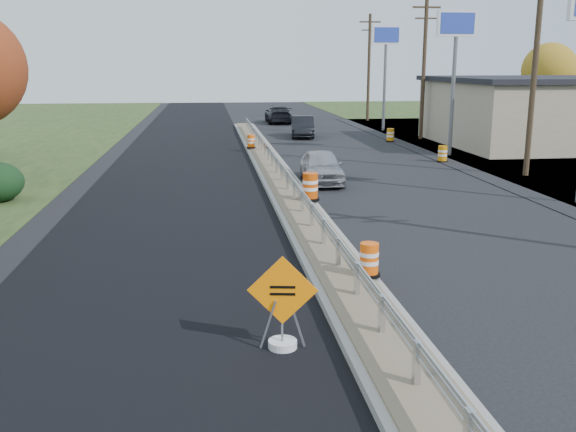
{
  "coord_description": "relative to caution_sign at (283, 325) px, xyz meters",
  "views": [
    {
      "loc": [
        -3.09,
        -18.71,
        5.02
      ],
      "look_at": [
        -1.02,
        -2.27,
        1.1
      ],
      "focal_mm": 40.0,
      "sensor_mm": 36.0,
      "label": 1
    }
  ],
  "objects": [
    {
      "name": "utility_pole_north",
      "position": [
        13.34,
        47.01,
        4.49
      ],
      "size": [
        1.9,
        0.26,
        9.4
      ],
      "color": "#473523",
      "rests_on": "ground"
    },
    {
      "name": "utility_pole_nmid",
      "position": [
        13.34,
        32.01,
        4.49
      ],
      "size": [
        1.9,
        0.26,
        9.4
      ],
      "color": "#473523",
      "rests_on": "ground"
    },
    {
      "name": "barrel_shoulder_near",
      "position": [
        11.04,
        21.63,
        -0.03
      ],
      "size": [
        0.59,
        0.59,
        0.86
      ],
      "color": "black",
      "rests_on": "ground"
    },
    {
      "name": "car_dark_mid",
      "position": [
        5.48,
        34.46,
        0.29
      ],
      "size": [
        2.09,
        4.61,
        1.47
      ],
      "primitive_type": "imported",
      "rotation": [
        0.0,
        0.0,
        -0.12
      ],
      "color": "black",
      "rests_on": "ground"
    },
    {
      "name": "guardrail",
      "position": [
        1.84,
        17.01,
        0.28
      ],
      "size": [
        0.1,
        46.15,
        0.72
      ],
      "color": "silver",
      "rests_on": "median"
    },
    {
      "name": "barrel_median_far",
      "position": [
        1.29,
        26.88,
        0.16
      ],
      "size": [
        0.53,
        0.53,
        0.78
      ],
      "color": "black",
      "rests_on": "median"
    },
    {
      "name": "caution_sign",
      "position": [
        0.0,
        0.0,
        0.0
      ],
      "size": [
        1.26,
        0.53,
        1.74
      ],
      "rotation": [
        0.0,
        0.0,
        -0.15
      ],
      "color": "white",
      "rests_on": "ground"
    },
    {
      "name": "barrel_median_mid",
      "position": [
        2.39,
        11.75,
        0.27
      ],
      "size": [
        0.68,
        0.68,
        1.0
      ],
      "color": "black",
      "rests_on": "median"
    },
    {
      "name": "tree_far_yellow",
      "position": [
        27.84,
        42.01,
        4.09
      ],
      "size": [
        4.62,
        4.62,
        6.86
      ],
      "color": "#473523",
      "rests_on": "ground"
    },
    {
      "name": "pylon_sign_mid",
      "position": [
        12.34,
        24.01,
        6.03
      ],
      "size": [
        2.2,
        0.3,
        7.9
      ],
      "color": "slate",
      "rests_on": "ground"
    },
    {
      "name": "median",
      "position": [
        1.84,
        16.01,
        -0.33
      ],
      "size": [
        1.6,
        55.0,
        0.23
      ],
      "color": "gray",
      "rests_on": "ground"
    },
    {
      "name": "pylon_sign_north",
      "position": [
        12.34,
        38.01,
        6.03
      ],
      "size": [
        2.2,
        0.3,
        7.9
      ],
      "color": "slate",
      "rests_on": "ground"
    },
    {
      "name": "car_silver",
      "position": [
        3.64,
        16.44,
        0.27
      ],
      "size": [
        1.91,
        4.26,
        1.42
      ],
      "primitive_type": "imported",
      "rotation": [
        0.0,
        0.0,
        -0.05
      ],
      "color": "#AFAEB3",
      "rests_on": "ground"
    },
    {
      "name": "barrel_shoulder_mid",
      "position": [
        10.87,
        30.91,
        -0.02
      ],
      "size": [
        0.6,
        0.6,
        0.88
      ],
      "color": "black",
      "rests_on": "ground"
    },
    {
      "name": "barrel_median_near",
      "position": [
        2.39,
        3.14,
        0.16
      ],
      "size": [
        0.54,
        0.54,
        0.79
      ],
      "color": "black",
      "rests_on": "median"
    },
    {
      "name": "ground",
      "position": [
        1.84,
        8.01,
        -0.44
      ],
      "size": [
        140.0,
        140.0,
        0.0
      ],
      "primitive_type": "plane",
      "color": "black",
      "rests_on": "ground"
    },
    {
      "name": "car_dark_far",
      "position": [
        5.0,
        45.91,
        0.32
      ],
      "size": [
        2.26,
        5.28,
        1.52
      ],
      "primitive_type": "imported",
      "rotation": [
        0.0,
        0.0,
        3.12
      ],
      "color": "black",
      "rests_on": "ground"
    },
    {
      "name": "milled_overlay",
      "position": [
        -2.56,
        18.01,
        -0.44
      ],
      "size": [
        7.2,
        120.0,
        0.01
      ],
      "primitive_type": "cube",
      "color": "black",
      "rests_on": "ground"
    },
    {
      "name": "utility_pole_smid",
      "position": [
        13.34,
        17.01,
        4.49
      ],
      "size": [
        1.9,
        0.26,
        9.4
      ],
      "color": "#473523",
      "rests_on": "ground"
    }
  ]
}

